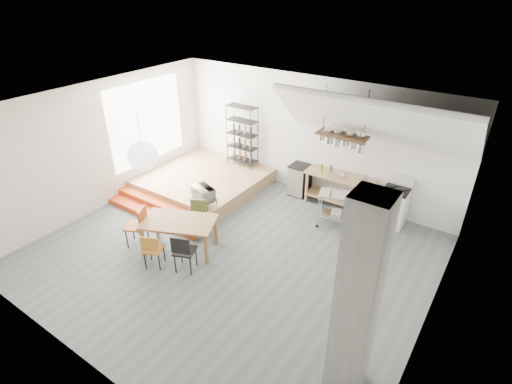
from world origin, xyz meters
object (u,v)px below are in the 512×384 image
Objects in this scene: rolling_cart at (337,206)px; mini_fridge at (299,180)px; stove at (393,206)px; dining_table at (179,224)px.

rolling_cart is 1.13× the size of mini_fridge.
stove reaches higher than rolling_cart.
dining_table is 3.70m from rolling_cart.
dining_table is (-3.50, -3.66, 0.18)m from stove.
rolling_cart is at bearing -31.18° from mini_fridge.
dining_table is at bearing -146.81° from rolling_cart.
dining_table is at bearing -133.79° from stove.
stove is 1.39m from rolling_cart.
stove is at bearing -0.97° from mini_fridge.
dining_table is at bearing -103.93° from mini_fridge.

